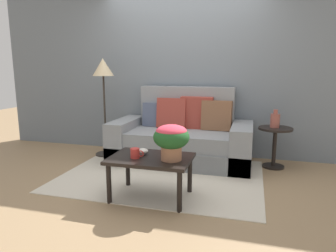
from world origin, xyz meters
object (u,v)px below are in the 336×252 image
Objects in this scene: table_vase at (275,120)px; coffee_table at (151,163)px; side_table at (275,140)px; coffee_mug at (135,153)px; floor_lamp at (103,79)px; couch at (182,139)px; potted_plant at (171,138)px; snack_bowl at (142,151)px.

coffee_table is at bearing -132.43° from table_vase.
side_table is 2.09m from coffee_mug.
side_table is at bearing 1.84° from floor_lamp.
coffee_table is 5.99× the size of coffee_mug.
potted_plant is at bearing -81.46° from couch.
side_table reaches higher than coffee_table.
side_table is 2.29× the size of table_vase.
couch reaches higher than coffee_mug.
couch is 1.32m from snack_bowl.
couch is 14.17× the size of coffee_mug.
floor_lamp is 2.57m from table_vase.
potted_plant reaches higher than side_table.
snack_bowl is at bearing -136.80° from side_table.
table_vase is (2.51, 0.09, -0.54)m from floor_lamp.
coffee_mug is (-0.16, -1.45, 0.16)m from couch.
snack_bowl is at bearing 149.66° from coffee_table.
couch is 3.54× the size of side_table.
side_table is at bearing 45.77° from coffee_mug.
couch is at bearing 83.80° from snack_bowl.
coffee_mug is at bearing -174.33° from potted_plant.
snack_bowl is (-1.44, -1.35, 0.10)m from side_table.
coffee_mug is (-0.37, -0.04, -0.18)m from potted_plant.
coffee_table is at bearing -90.87° from couch.
coffee_mug is (-0.14, -0.08, 0.11)m from coffee_table.
coffee_table is at bearing -132.83° from side_table.
coffee_mug is (-1.46, -1.50, 0.11)m from side_table.
potted_plant is 0.42m from coffee_mug.
potted_plant is 0.42m from snack_bowl.
floor_lamp is (-1.23, -0.03, 0.87)m from couch.
floor_lamp is at bearing -178.03° from table_vase.
snack_bowl is (-0.14, -1.30, 0.15)m from couch.
table_vase reaches higher than coffee_table.
side_table is at bearing 47.17° from coffee_table.
table_vase is (1.44, 1.50, 0.17)m from coffee_mug.
potted_plant is at bearing 5.67° from coffee_mug.
table_vase is at bearing 1.97° from floor_lamp.
couch is 1.30m from side_table.
couch is 8.11× the size of table_vase.
coffee_mug is 0.57× the size of table_vase.
coffee_table is 1.98m from floor_lamp.
potted_plant reaches higher than coffee_table.
side_table is 4.37× the size of snack_bowl.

